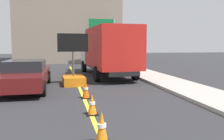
{
  "coord_description": "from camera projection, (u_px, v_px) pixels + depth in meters",
  "views": [
    {
      "loc": [
        -0.85,
        0.79,
        2.1
      ],
      "look_at": [
        0.32,
        6.2,
        1.51
      ],
      "focal_mm": 37.72,
      "sensor_mm": 36.0,
      "label": 1
    }
  ],
  "objects": [
    {
      "name": "far_building_block",
      "position": [
        68.0,
        22.0,
        30.5
      ],
      "size": [
        12.07,
        9.95,
        10.25
      ],
      "primitive_type": "cube",
      "color": "gray",
      "rests_on": "ground"
    },
    {
      "name": "traffic_cone_mid_lane",
      "position": [
        102.0,
        128.0,
        4.98
      ],
      "size": [
        0.36,
        0.36,
        0.72
      ],
      "color": "black",
      "rests_on": "ground"
    },
    {
      "name": "arrow_board_trailer",
      "position": [
        73.0,
        76.0,
        12.52
      ],
      "size": [
        1.6,
        1.85,
        2.7
      ],
      "color": "orange",
      "rests_on": "ground"
    },
    {
      "name": "highway_guide_sign",
      "position": [
        107.0,
        32.0,
        24.79
      ],
      "size": [
        2.79,
        0.3,
        5.0
      ],
      "color": "gray",
      "rests_on": "ground"
    },
    {
      "name": "box_truck",
      "position": [
        107.0,
        50.0,
        15.71
      ],
      "size": [
        2.93,
        7.97,
        3.19
      ],
      "color": "black",
      "rests_on": "ground"
    },
    {
      "name": "traffic_cone_far_lane",
      "position": [
        92.0,
        105.0,
        7.1
      ],
      "size": [
        0.36,
        0.36,
        0.62
      ],
      "color": "black",
      "rests_on": "ground"
    },
    {
      "name": "traffic_cone_curbside",
      "position": [
        86.0,
        90.0,
        9.29
      ],
      "size": [
        0.36,
        0.36,
        0.69
      ],
      "color": "black",
      "rests_on": "ground"
    },
    {
      "name": "lane_center_stripe",
      "position": [
        100.0,
        136.0,
        5.47
      ],
      "size": [
        0.14,
        36.0,
        0.01
      ],
      "primitive_type": "cube",
      "color": "yellow",
      "rests_on": "ground"
    },
    {
      "name": "pickup_car",
      "position": [
        25.0,
        75.0,
        11.14
      ],
      "size": [
        2.16,
        5.19,
        1.38
      ],
      "color": "#591414",
      "rests_on": "ground"
    }
  ]
}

